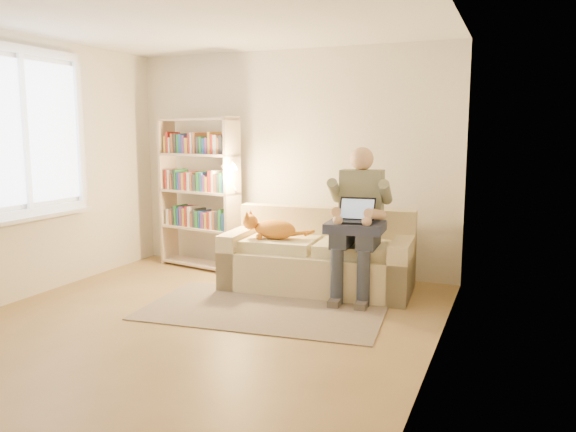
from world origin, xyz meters
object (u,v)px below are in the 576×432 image
at_px(person, 359,215).
at_px(bookshelf, 199,186).
at_px(sofa, 319,260).
at_px(laptop, 359,216).
at_px(cat, 272,228).

bearing_deg(person, bookshelf, 164.35).
bearing_deg(bookshelf, sofa, 0.63).
relative_size(sofa, person, 1.34).
bearing_deg(laptop, bookshelf, 160.93).
bearing_deg(cat, person, -1.60).
bearing_deg(person, cat, 178.40).
bearing_deg(bookshelf, person, -0.21).
height_order(sofa, person, person).
xyz_separation_m(cat, laptop, (0.97, -0.10, 0.20)).
xyz_separation_m(person, bookshelf, (-2.10, 0.43, 0.18)).
xyz_separation_m(sofa, laptop, (0.50, -0.26, 0.54)).
distance_m(cat, bookshelf, 1.32).
bearing_deg(person, sofa, 161.39).
bearing_deg(laptop, person, 102.36).
xyz_separation_m(sofa, person, (0.46, -0.12, 0.53)).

